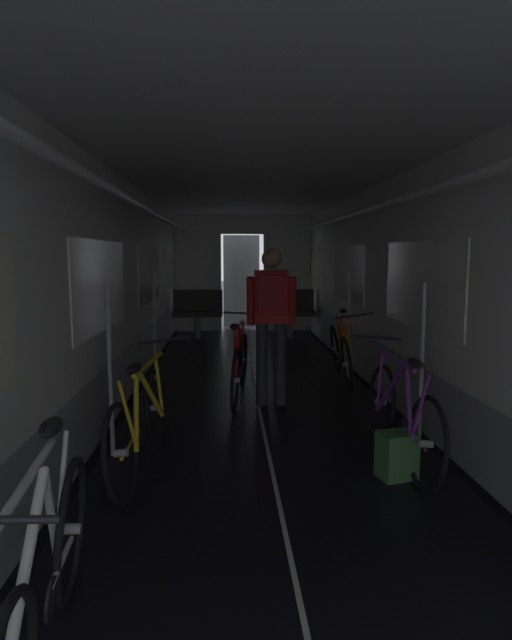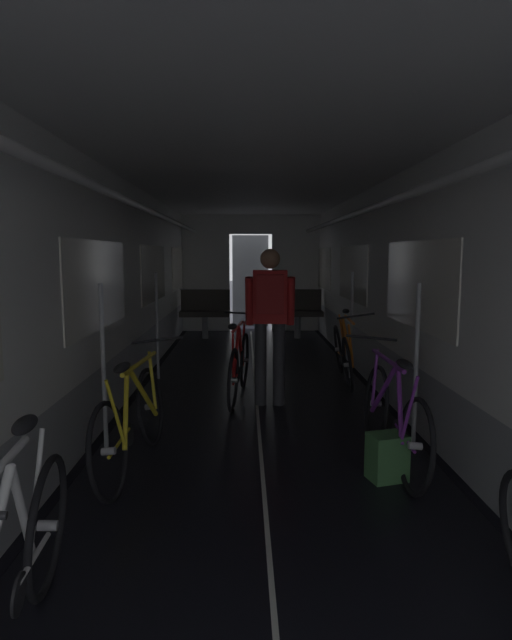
# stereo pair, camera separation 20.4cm
# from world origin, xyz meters

# --- Properties ---
(ground_plane) EXTENTS (60.00, 60.00, 0.00)m
(ground_plane) POSITION_xyz_m (0.00, 0.00, 0.00)
(ground_plane) COLOR black
(train_car_shell) EXTENTS (3.14, 12.34, 2.57)m
(train_car_shell) POSITION_xyz_m (-0.00, 3.60, 1.70)
(train_car_shell) COLOR black
(train_car_shell) RESTS_ON ground
(bench_seat_far_left) EXTENTS (0.98, 0.51, 0.95)m
(bench_seat_far_left) POSITION_xyz_m (-0.90, 8.07, 0.57)
(bench_seat_far_left) COLOR gray
(bench_seat_far_left) RESTS_ON ground
(bench_seat_far_right) EXTENTS (0.98, 0.51, 0.95)m
(bench_seat_far_right) POSITION_xyz_m (0.90, 8.07, 0.57)
(bench_seat_far_right) COLOR gray
(bench_seat_far_right) RESTS_ON ground
(bicycle_white) EXTENTS (0.44, 1.69, 0.95)m
(bicycle_white) POSITION_xyz_m (-1.03, -0.16, 0.38)
(bicycle_white) COLOR black
(bicycle_white) RESTS_ON ground
(bicycle_yellow) EXTENTS (0.48, 1.69, 0.95)m
(bicycle_yellow) POSITION_xyz_m (-0.98, 1.79, 0.38)
(bicycle_yellow) COLOR black
(bicycle_yellow) RESTS_ON ground
(bicycle_purple) EXTENTS (0.44, 1.69, 0.95)m
(bicycle_purple) POSITION_xyz_m (1.02, 1.84, 0.38)
(bicycle_purple) COLOR black
(bicycle_purple) RESTS_ON ground
(bicycle_orange) EXTENTS (0.44, 1.69, 0.96)m
(bicycle_orange) POSITION_xyz_m (1.13, 4.49, 0.38)
(bicycle_orange) COLOR black
(bicycle_orange) RESTS_ON ground
(person_cyclist_aisle) EXTENTS (0.54, 0.39, 1.69)m
(person_cyclist_aisle) POSITION_xyz_m (0.14, 3.46, 1.02)
(person_cyclist_aisle) COLOR #2D2D33
(person_cyclist_aisle) RESTS_ON ground
(bicycle_red_in_aisle) EXTENTS (0.44, 1.69, 0.94)m
(bicycle_red_in_aisle) POSITION_xyz_m (-0.20, 3.73, 0.38)
(bicycle_red_in_aisle) COLOR black
(bicycle_red_in_aisle) RESTS_ON ground
(backpack_on_floor) EXTENTS (0.30, 0.26, 0.34)m
(backpack_on_floor) POSITION_xyz_m (0.90, 1.55, 0.17)
(backpack_on_floor) COLOR #3D703D
(backpack_on_floor) RESTS_ON ground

